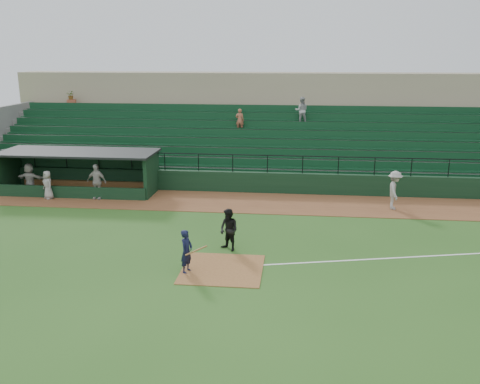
# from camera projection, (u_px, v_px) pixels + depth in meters

# --- Properties ---
(ground) EXTENTS (90.00, 90.00, 0.00)m
(ground) POSITION_uv_depth(u_px,v_px,m) (226.00, 259.00, 20.32)
(ground) COLOR #28521A
(ground) RESTS_ON ground
(warning_track) EXTENTS (40.00, 4.00, 0.03)m
(warning_track) POSITION_uv_depth(u_px,v_px,m) (246.00, 202.00, 27.99)
(warning_track) COLOR brown
(warning_track) RESTS_ON ground
(home_plate_dirt) EXTENTS (3.00, 3.00, 0.03)m
(home_plate_dirt) POSITION_uv_depth(u_px,v_px,m) (222.00, 269.00, 19.35)
(home_plate_dirt) COLOR brown
(home_plate_dirt) RESTS_ON ground
(foul_line) EXTENTS (17.49, 4.44, 0.01)m
(foul_line) POSITION_uv_depth(u_px,v_px,m) (429.00, 256.00, 20.62)
(foul_line) COLOR white
(foul_line) RESTS_ON ground
(stadium_structure) EXTENTS (38.00, 13.08, 6.40)m
(stadium_structure) POSITION_uv_depth(u_px,v_px,m) (258.00, 136.00, 35.52)
(stadium_structure) COLOR black
(stadium_structure) RESTS_ON ground
(dugout) EXTENTS (8.90, 3.20, 2.42)m
(dugout) POSITION_uv_depth(u_px,v_px,m) (83.00, 168.00, 30.19)
(dugout) COLOR black
(dugout) RESTS_ON ground
(batter_at_plate) EXTENTS (1.07, 0.71, 1.64)m
(batter_at_plate) POSITION_uv_depth(u_px,v_px,m) (187.00, 251.00, 18.90)
(batter_at_plate) COLOR black
(batter_at_plate) RESTS_ON ground
(umpire) EXTENTS (1.07, 1.03, 1.74)m
(umpire) POSITION_uv_depth(u_px,v_px,m) (229.00, 230.00, 21.05)
(umpire) COLOR black
(umpire) RESTS_ON ground
(runner) EXTENTS (0.84, 1.34, 2.00)m
(runner) POSITION_uv_depth(u_px,v_px,m) (395.00, 190.00, 26.55)
(runner) COLOR gray
(runner) RESTS_ON warning_track
(dugout_player_a) EXTENTS (1.21, 0.65, 1.96)m
(dugout_player_a) POSITION_uv_depth(u_px,v_px,m) (97.00, 182.00, 28.40)
(dugout_player_a) COLOR #ABA5A0
(dugout_player_a) RESTS_ON warning_track
(dugout_player_b) EXTENTS (0.91, 0.88, 1.58)m
(dugout_player_b) POSITION_uv_depth(u_px,v_px,m) (48.00, 185.00, 28.48)
(dugout_player_b) COLOR #9B9591
(dugout_player_b) RESTS_ON warning_track
(dugout_player_c) EXTENTS (1.73, 0.72, 1.82)m
(dugout_player_c) POSITION_uv_depth(u_px,v_px,m) (30.00, 179.00, 29.28)
(dugout_player_c) COLOR #A29C97
(dugout_player_c) RESTS_ON warning_track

